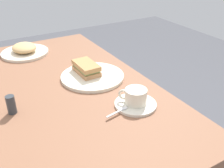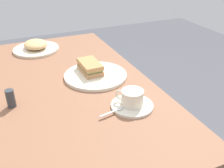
% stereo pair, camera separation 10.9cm
% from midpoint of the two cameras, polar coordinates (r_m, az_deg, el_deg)
% --- Properties ---
extents(dining_table, '(1.27, 0.83, 0.73)m').
position_cam_midpoint_polar(dining_table, '(1.18, -15.28, -4.57)').
color(dining_table, brown).
rests_on(dining_table, ground_plane).
extents(sandwich_plate, '(0.29, 0.29, 0.01)m').
position_cam_midpoint_polar(sandwich_plate, '(1.20, -6.82, 1.57)').
color(sandwich_plate, silver).
rests_on(sandwich_plate, dining_table).
extents(sandwich_front, '(0.15, 0.08, 0.05)m').
position_cam_midpoint_polar(sandwich_front, '(1.21, -8.14, 3.37)').
color(sandwich_front, tan).
rests_on(sandwich_front, sandwich_plate).
extents(coffee_saucer, '(0.16, 0.16, 0.01)m').
position_cam_midpoint_polar(coffee_saucer, '(1.00, 1.99, -4.48)').
color(coffee_saucer, silver).
rests_on(coffee_saucer, dining_table).
extents(coffee_cup, '(0.10, 0.09, 0.06)m').
position_cam_midpoint_polar(coffee_cup, '(0.98, 1.93, -2.69)').
color(coffee_cup, silver).
rests_on(coffee_cup, coffee_saucer).
extents(spoon, '(0.03, 0.10, 0.01)m').
position_cam_midpoint_polar(spoon, '(0.95, -1.39, -5.76)').
color(spoon, silver).
rests_on(spoon, coffee_saucer).
extents(side_plate, '(0.25, 0.25, 0.01)m').
position_cam_midpoint_polar(side_plate, '(1.55, -20.21, 6.34)').
color(side_plate, beige).
rests_on(side_plate, dining_table).
extents(side_food_pile, '(0.15, 0.13, 0.04)m').
position_cam_midpoint_polar(side_food_pile, '(1.54, -20.40, 7.33)').
color(side_food_pile, tan).
rests_on(side_food_pile, side_plate).
extents(salt_shaker, '(0.03, 0.03, 0.07)m').
position_cam_midpoint_polar(salt_shaker, '(1.03, -23.83, -4.19)').
color(salt_shaker, '#33383D').
rests_on(salt_shaker, dining_table).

